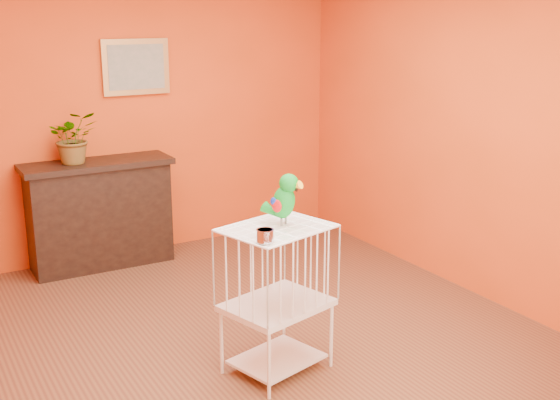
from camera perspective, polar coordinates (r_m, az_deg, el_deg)
ground at (r=5.04m, az=-2.36°, el=-11.35°), size 4.50×4.50×0.00m
room_shell at (r=4.55m, az=-2.58°, el=6.77°), size 4.50×4.50×4.50m
console_cabinet at (r=6.48m, az=-14.43°, el=-1.09°), size 1.30×0.47×0.97m
potted_plant at (r=6.30m, az=-16.40°, el=4.46°), size 0.44×0.48×0.35m
framed_picture at (r=6.57m, az=-11.63°, el=10.55°), size 0.62×0.04×0.50m
birdcage at (r=4.45m, az=-0.25°, el=-7.94°), size 0.73×0.63×0.96m
feed_cup at (r=4.00m, az=-1.23°, el=-2.91°), size 0.10×0.10×0.07m
parrot at (r=4.30m, az=0.32°, el=0.13°), size 0.21×0.28×0.33m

